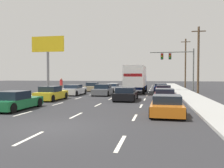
% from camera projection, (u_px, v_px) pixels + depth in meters
% --- Properties ---
extents(ground_plane, '(140.00, 140.00, 0.00)m').
position_uv_depth(ground_plane, '(126.00, 91.00, 34.84)').
color(ground_plane, '#2B2B2D').
extents(sidewalk_right, '(2.50, 80.00, 0.14)m').
position_uv_depth(sidewalk_right, '(187.00, 94.00, 28.34)').
color(sidewalk_right, '#9E9E99').
rests_on(sidewalk_right, ground_plane).
extents(sidewalk_left, '(2.50, 80.00, 0.14)m').
position_uv_depth(sidewalk_left, '(62.00, 92.00, 31.52)').
color(sidewalk_left, '#9E9E99').
rests_on(sidewalk_left, ground_plane).
extents(lane_markings, '(6.94, 57.00, 0.01)m').
position_uv_depth(lane_markings, '(122.00, 93.00, 30.61)').
color(lane_markings, silver).
rests_on(lane_markings, ground_plane).
extents(car_tan, '(1.83, 4.34, 1.31)m').
position_uv_depth(car_tan, '(93.00, 87.00, 35.00)').
color(car_tan, tan).
rests_on(car_tan, ground_plane).
extents(car_white, '(1.95, 4.44, 1.24)m').
position_uv_depth(car_white, '(74.00, 90.00, 28.02)').
color(car_white, white).
rests_on(car_white, ground_plane).
extents(car_yellow, '(1.86, 4.21, 1.33)m').
position_uv_depth(car_yellow, '(51.00, 94.00, 21.98)').
color(car_yellow, yellow).
rests_on(car_yellow, ground_plane).
extents(car_green, '(1.88, 4.33, 1.28)m').
position_uv_depth(car_green, '(16.00, 101.00, 15.83)').
color(car_green, '#196B38').
rests_on(car_green, ground_plane).
extents(car_silver, '(2.01, 4.40, 1.15)m').
position_uv_depth(car_silver, '(113.00, 88.00, 34.54)').
color(car_silver, '#B7BABF').
rests_on(car_silver, ground_plane).
extents(car_gray, '(2.03, 4.42, 1.33)m').
position_uv_depth(car_gray, '(103.00, 90.00, 27.61)').
color(car_gray, slate).
rests_on(car_gray, ground_plane).
extents(box_truck, '(2.67, 7.77, 3.59)m').
position_uv_depth(box_truck, '(136.00, 78.00, 30.77)').
color(box_truck, white).
rests_on(box_truck, ground_plane).
extents(car_black, '(1.97, 4.40, 1.24)m').
position_uv_depth(car_black, '(126.00, 94.00, 21.78)').
color(car_black, black).
rests_on(car_black, ground_plane).
extents(car_navy, '(2.03, 4.05, 1.18)m').
position_uv_depth(car_navy, '(161.00, 88.00, 34.29)').
color(car_navy, '#141E4C').
rests_on(car_navy, ground_plane).
extents(car_red, '(1.89, 4.56, 1.23)m').
position_uv_depth(car_red, '(163.00, 90.00, 27.58)').
color(car_red, red).
rests_on(car_red, ground_plane).
extents(car_maroon, '(1.92, 4.40, 1.18)m').
position_uv_depth(car_maroon, '(165.00, 96.00, 20.42)').
color(car_maroon, maroon).
rests_on(car_maroon, ground_plane).
extents(car_orange, '(1.98, 4.18, 1.18)m').
position_uv_depth(car_orange, '(167.00, 106.00, 13.64)').
color(car_orange, orange).
rests_on(car_orange, ground_plane).
extents(traffic_signal_mast, '(6.77, 0.69, 6.55)m').
position_uv_depth(traffic_signal_mast, '(175.00, 60.00, 36.36)').
color(traffic_signal_mast, '#595B56').
rests_on(traffic_signal_mast, ground_plane).
extents(utility_pole_mid, '(1.80, 0.28, 8.82)m').
position_uv_depth(utility_pole_mid, '(198.00, 59.00, 30.79)').
color(utility_pole_mid, brown).
rests_on(utility_pole_mid, ground_plane).
extents(utility_pole_far, '(1.80, 0.28, 9.59)m').
position_uv_depth(utility_pole_far, '(185.00, 63.00, 45.54)').
color(utility_pole_far, brown).
rests_on(utility_pole_far, ground_plane).
extents(roadside_billboard, '(4.95, 0.36, 8.02)m').
position_uv_depth(roadside_billboard, '(48.00, 51.00, 33.49)').
color(roadside_billboard, slate).
rests_on(roadside_billboard, ground_plane).
extents(pedestrian_near_corner, '(0.38, 0.38, 1.88)m').
position_uv_depth(pedestrian_near_corner, '(61.00, 85.00, 31.87)').
color(pedestrian_near_corner, brown).
rests_on(pedestrian_near_corner, sidewalk_left).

